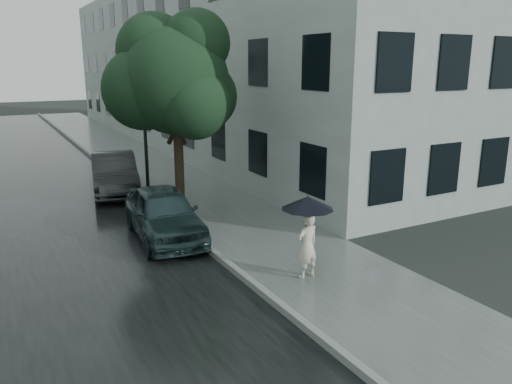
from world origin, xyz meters
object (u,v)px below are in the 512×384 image
pedestrian (307,246)px  street_tree (174,79)px  lamp_post (140,119)px  car_far (114,173)px  car_near (164,213)px

pedestrian → street_tree: (-0.76, 5.98, 3.38)m
street_tree → lamp_post: (-0.26, 3.01, -1.46)m
lamp_post → car_far: size_ratio=1.08×
pedestrian → street_tree: size_ratio=0.24×
pedestrian → car_far: (-1.91, 9.61, -0.03)m
pedestrian → car_far: size_ratio=0.34×
lamp_post → car_near: 5.45m
car_near → pedestrian: bearing=-59.7°
street_tree → car_far: street_tree is taller
pedestrian → lamp_post: lamp_post is taller
lamp_post → car_near: bearing=-100.6°
car_near → street_tree: bearing=64.7°
pedestrian → lamp_post: size_ratio=0.32×
pedestrian → car_near: (-1.91, 3.99, -0.05)m
car_far → lamp_post: bearing=-24.8°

